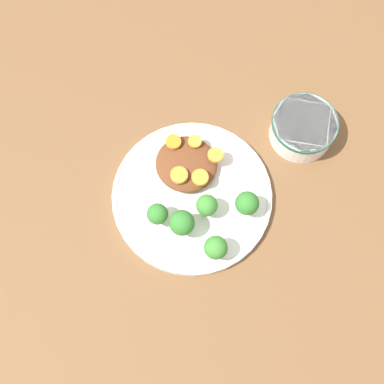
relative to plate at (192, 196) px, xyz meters
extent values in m
plane|color=brown|center=(0.00, 0.00, -0.01)|extent=(4.00, 4.00, 0.00)
cylinder|color=white|center=(0.00, 0.00, 0.00)|extent=(0.25, 0.25, 0.01)
torus|color=white|center=(0.00, 0.00, 0.00)|extent=(0.25, 0.25, 0.01)
cylinder|color=white|center=(-0.19, 0.09, 0.01)|extent=(0.10, 0.10, 0.05)
cylinder|color=#235B47|center=(-0.19, 0.09, 0.04)|extent=(0.11, 0.11, 0.01)
cylinder|color=white|center=(-0.19, 0.09, 0.03)|extent=(0.08, 0.08, 0.01)
ellipsoid|color=brown|center=(-0.04, -0.03, 0.02)|extent=(0.10, 0.10, 0.02)
cylinder|color=#7FA85B|center=(0.01, 0.03, 0.02)|extent=(0.02, 0.02, 0.02)
sphere|color=#3D8433|center=(0.01, 0.03, 0.03)|extent=(0.03, 0.03, 0.03)
cylinder|color=#7FA85B|center=(0.05, 0.02, 0.02)|extent=(0.02, 0.02, 0.03)
sphere|color=#337A2D|center=(0.05, 0.02, 0.04)|extent=(0.04, 0.04, 0.04)
cylinder|color=#7FA85B|center=(0.06, 0.08, 0.02)|extent=(0.02, 0.02, 0.02)
sphere|color=#3D8433|center=(0.06, 0.08, 0.04)|extent=(0.04, 0.04, 0.04)
cylinder|color=#759E51|center=(0.06, -0.02, 0.02)|extent=(0.02, 0.02, 0.02)
sphere|color=#337A2D|center=(0.06, -0.02, 0.03)|extent=(0.03, 0.03, 0.03)
cylinder|color=#759E51|center=(-0.02, 0.08, 0.02)|extent=(0.01, 0.01, 0.02)
sphere|color=#337A2D|center=(-0.02, 0.08, 0.04)|extent=(0.04, 0.04, 0.04)
cylinder|color=orange|center=(-0.07, -0.04, 0.03)|extent=(0.02, 0.02, 0.00)
cylinder|color=orange|center=(-0.07, 0.00, 0.03)|extent=(0.02, 0.02, 0.01)
cylinder|color=orange|center=(-0.02, 0.00, 0.03)|extent=(0.03, 0.03, 0.01)
cylinder|color=orange|center=(-0.05, -0.07, 0.03)|extent=(0.02, 0.02, 0.01)
cylinder|color=orange|center=(-0.01, -0.03, 0.03)|extent=(0.03, 0.03, 0.01)
camera|label=1|loc=(0.23, 0.15, 0.80)|focal=50.00mm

